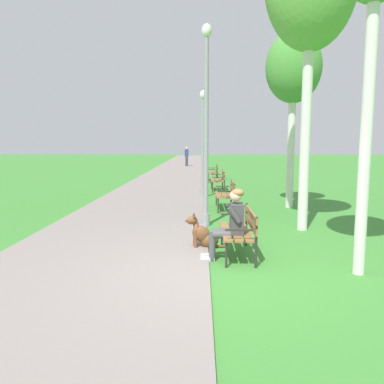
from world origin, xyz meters
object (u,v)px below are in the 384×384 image
park_bench_mid (227,193)px  lamp_post_mid (203,143)px  park_bench_far (219,179)px  dog_brown (204,235)px  pedestrian_distant (187,157)px  birch_tree_third (293,70)px  person_seated_on_near_bench (230,221)px  park_bench_near (241,228)px  park_bench_furthest (214,171)px  lamp_post_far (206,136)px  lamp_post_near (206,125)px

park_bench_mid → lamp_post_mid: bearing=106.8°
park_bench_far → dog_brown: park_bench_far is taller
pedestrian_distant → birch_tree_third: bearing=-78.8°
person_seated_on_near_bench → lamp_post_mid: (-0.45, 7.55, 1.34)m
person_seated_on_near_bench → pedestrian_distant: pedestrian_distant is taller
park_bench_near → park_bench_furthest: 13.76m
dog_brown → park_bench_mid: bearing=80.7°
park_bench_furthest → dog_brown: (-0.59, -13.30, -0.25)m
person_seated_on_near_bench → birch_tree_third: bearing=67.7°
park_bench_mid → lamp_post_far: bearing=94.7°
park_bench_near → park_bench_far: same height
park_bench_furthest → park_bench_near: bearing=-89.7°
park_bench_furthest → park_bench_far: bearing=-88.7°
person_seated_on_near_bench → park_bench_near: bearing=49.9°
park_bench_far → pedestrian_distant: bearing=97.0°
park_bench_furthest → lamp_post_near: bearing=-92.7°
park_bench_furthest → lamp_post_near: lamp_post_near is taller
person_seated_on_near_bench → lamp_post_near: (-0.39, 2.77, 1.78)m
park_bench_far → lamp_post_far: 3.23m
dog_brown → lamp_post_near: lamp_post_near is taller
birch_tree_third → pedestrian_distant: birch_tree_third is taller
lamp_post_mid → park_bench_near: bearing=-84.8°
birch_tree_third → pedestrian_distant: size_ratio=3.25×
person_seated_on_near_bench → pedestrian_distant: 26.06m
lamp_post_mid → lamp_post_far: (0.14, 4.75, 0.31)m
park_bench_furthest → birch_tree_third: (2.13, -8.48, 3.70)m
park_bench_mid → pedestrian_distant: pedestrian_distant is taller
dog_brown → lamp_post_mid: 7.07m
lamp_post_mid → birch_tree_third: 4.04m
dog_brown → lamp_post_mid: (-0.01, 6.85, 1.76)m
person_seated_on_near_bench → lamp_post_far: bearing=91.5°
park_bench_mid → park_bench_furthest: 8.88m
park_bench_near → lamp_post_mid: lamp_post_mid is taller
lamp_post_near → lamp_post_far: size_ratio=1.06×
park_bench_near → lamp_post_far: bearing=92.5°
park_bench_mid → dog_brown: 4.49m
lamp_post_far → pedestrian_distant: lamp_post_far is taller
person_seated_on_near_bench → lamp_post_mid: size_ratio=0.32×
person_seated_on_near_bench → lamp_post_near: bearing=98.0°
lamp_post_mid → pedestrian_distant: bearing=94.1°
park_bench_furthest → pedestrian_distant: (-1.91, 11.99, 0.33)m
park_bench_far → pedestrian_distant: 16.43m
park_bench_near → park_bench_mid: 4.88m
lamp_post_near → park_bench_mid: bearing=74.1°
park_bench_furthest → dog_brown: bearing=-92.6°
park_bench_furthest → person_seated_on_near_bench: 14.01m
lamp_post_far → dog_brown: bearing=-90.7°
person_seated_on_near_bench → park_bench_far: bearing=88.6°
park_bench_furthest → person_seated_on_near_bench: (-0.15, -14.01, 0.17)m
dog_brown → lamp_post_far: (0.13, 11.60, 2.07)m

